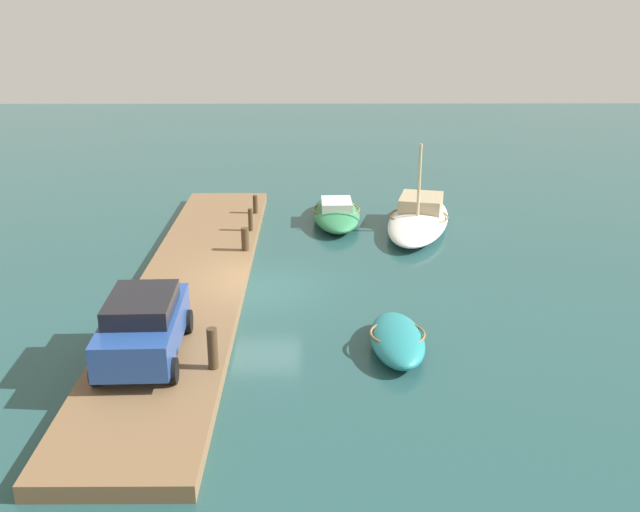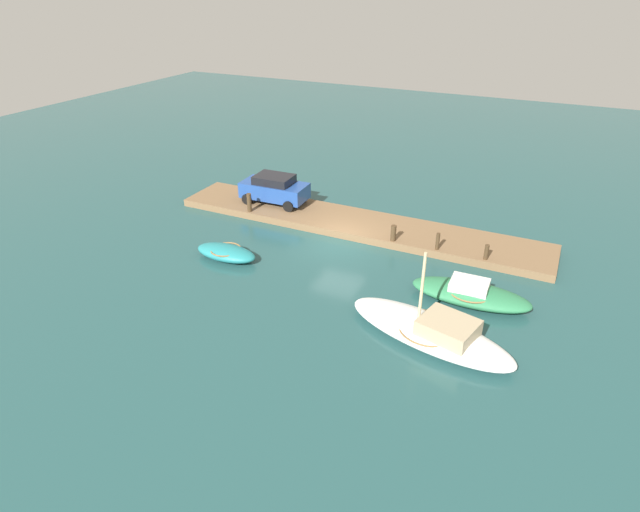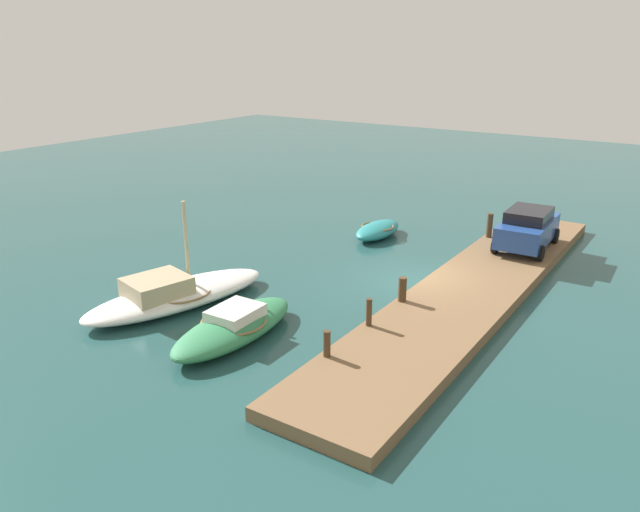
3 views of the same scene
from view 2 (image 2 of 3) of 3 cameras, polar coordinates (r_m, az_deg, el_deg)
The scene contains 10 objects.
ground_plane at distance 27.77m, azimuth 2.07°, elevation 1.39°, with size 84.00×84.00×0.00m, color #234C4C.
dock_platform at distance 29.57m, azimuth 3.86°, elevation 3.53°, with size 21.25×3.47×0.41m, color brown.
rowboat_teal at distance 26.49m, azimuth -10.16°, elevation 0.37°, with size 3.27×1.54×0.68m.
sailboat_white at distance 20.85m, azimuth 12.06°, elevation -7.96°, with size 7.29×3.96×3.65m.
motorboat_green at distance 23.59m, azimuth 16.02°, elevation -3.91°, with size 5.14×2.08×0.99m.
mooring_post_west at distance 26.41m, azimuth 17.63°, elevation 0.41°, with size 0.20×0.20×0.77m, color #47331E.
mooring_post_mid_west at distance 26.71m, azimuth 12.66°, elevation 1.56°, with size 0.18×0.18×0.89m, color #47331E.
mooring_post_mid_east at distance 27.23m, azimuth 7.98°, elevation 2.49°, with size 0.28×0.28×0.85m, color #47331E.
mooring_post_east at distance 30.65m, azimuth -7.70°, elevation 5.77°, with size 0.26×0.26×1.09m, color #47331E.
parked_car at distance 31.64m, azimuth -4.97°, elevation 7.32°, with size 4.00×2.16×1.70m.
Camera 2 is at (-9.83, 22.75, 12.54)m, focal length 29.45 mm.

